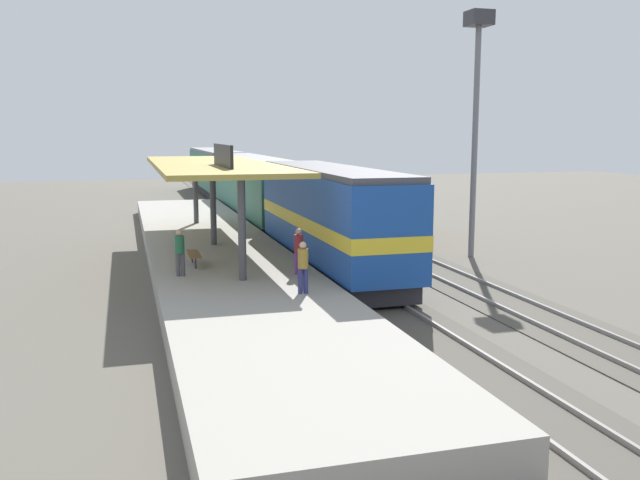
% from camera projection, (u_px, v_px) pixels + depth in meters
% --- Properties ---
extents(ground_plane, '(120.00, 120.00, 0.00)m').
position_uv_depth(ground_plane, '(349.00, 257.00, 33.87)').
color(ground_plane, '#5B564C').
extents(track_near, '(3.20, 110.00, 0.16)m').
position_uv_depth(track_near, '(309.00, 258.00, 33.33)').
color(track_near, '#4E4941').
rests_on(track_near, ground).
extents(track_far, '(3.20, 110.00, 0.16)m').
position_uv_depth(track_far, '(398.00, 254.00, 34.57)').
color(track_far, '#4E4941').
rests_on(track_far, ground).
extents(platform, '(6.00, 44.00, 0.90)m').
position_uv_depth(platform, '(214.00, 254.00, 32.01)').
color(platform, '#9E998E').
rests_on(platform, ground).
extents(station_canopy, '(5.20, 18.00, 4.70)m').
position_uv_depth(station_canopy, '(212.00, 166.00, 31.29)').
color(station_canopy, '#47474C').
rests_on(station_canopy, platform).
extents(platform_bench, '(0.44, 1.70, 0.50)m').
position_uv_depth(platform_bench, '(194.00, 254.00, 26.89)').
color(platform_bench, '#333338').
rests_on(platform_bench, platform).
extents(locomotive, '(2.93, 14.43, 4.44)m').
position_uv_depth(locomotive, '(330.00, 218.00, 29.62)').
color(locomotive, '#28282D').
rests_on(locomotive, track_near).
extents(passenger_carriage_front, '(2.90, 20.00, 4.24)m').
position_uv_depth(passenger_carriage_front, '(254.00, 188.00, 46.74)').
color(passenger_carriage_front, '#28282D').
rests_on(passenger_carriage_front, track_near).
extents(passenger_carriage_rear, '(2.90, 20.00, 4.24)m').
position_uv_depth(passenger_carriage_rear, '(215.00, 171.00, 66.49)').
color(passenger_carriage_rear, '#28282D').
rests_on(passenger_carriage_rear, track_near).
extents(freight_car, '(2.80, 12.00, 3.54)m').
position_uv_depth(freight_car, '(360.00, 204.00, 39.72)').
color(freight_car, '#28282D').
rests_on(freight_car, track_far).
extents(light_mast, '(1.10, 1.10, 11.70)m').
position_uv_depth(light_mast, '(477.00, 83.00, 32.54)').
color(light_mast, slate).
rests_on(light_mast, ground).
extents(person_waiting, '(0.34, 0.34, 1.71)m').
position_uv_depth(person_waiting, '(299.00, 249.00, 25.16)').
color(person_waiting, '#663375').
rests_on(person_waiting, platform).
extents(person_walking, '(0.34, 0.34, 1.71)m').
position_uv_depth(person_walking, '(303.00, 265.00, 22.15)').
color(person_walking, navy).
rests_on(person_walking, platform).
extents(person_boarding, '(0.34, 0.34, 1.71)m').
position_uv_depth(person_boarding, '(180.00, 250.00, 24.88)').
color(person_boarding, '#4C4C51').
rests_on(person_boarding, platform).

